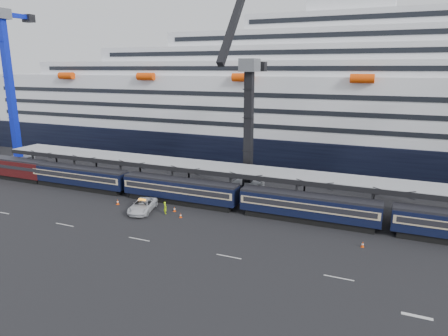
% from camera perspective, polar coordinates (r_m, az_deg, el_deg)
% --- Properties ---
extents(ground, '(260.00, 260.00, 0.00)m').
position_cam_1_polar(ground, '(46.76, 19.22, -12.85)').
color(ground, black).
rests_on(ground, ground).
extents(train, '(133.05, 3.00, 4.05)m').
position_cam_1_polar(train, '(55.46, 15.37, -5.77)').
color(train, black).
rests_on(train, ground).
extents(canopy, '(130.00, 6.25, 5.53)m').
position_cam_1_polar(canopy, '(58.04, 20.66, -2.13)').
color(canopy, '#919499').
rests_on(canopy, ground).
extents(cruise_ship, '(214.09, 28.84, 34.00)m').
position_cam_1_polar(cruise_ship, '(88.37, 21.40, 7.80)').
color(cruise_ship, black).
rests_on(cruise_ship, ground).
extents(crane_blue, '(4.50, 19.91, 52.01)m').
position_cam_1_polar(crane_blue, '(94.59, -28.60, 11.01)').
color(crane_blue, '#53565B').
rests_on(crane_blue, ground).
extents(crane_dark_near, '(4.50, 17.75, 35.08)m').
position_cam_1_polar(crane_dark_near, '(64.83, 3.42, 6.42)').
color(crane_dark_near, '#53565B').
rests_on(crane_dark_near, ground).
extents(pickup_truck, '(4.55, 6.99, 1.79)m').
position_cam_1_polar(pickup_truck, '(60.09, -11.57, -5.31)').
color(pickup_truck, silver).
rests_on(pickup_truck, ground).
extents(worker, '(0.79, 0.76, 1.81)m').
position_cam_1_polar(worker, '(58.66, -8.39, -5.64)').
color(worker, '#B0EA0C').
rests_on(worker, ground).
extents(traffic_cone_a, '(0.42, 0.42, 0.85)m').
position_cam_1_polar(traffic_cone_a, '(64.13, -14.95, -4.71)').
color(traffic_cone_a, '#F24607').
rests_on(traffic_cone_a, ground).
extents(traffic_cone_b, '(0.34, 0.34, 0.67)m').
position_cam_1_polar(traffic_cone_b, '(57.10, -6.22, -6.74)').
color(traffic_cone_b, '#F24607').
rests_on(traffic_cone_b, ground).
extents(traffic_cone_c, '(0.37, 0.37, 0.73)m').
position_cam_1_polar(traffic_cone_c, '(59.54, -7.09, -5.85)').
color(traffic_cone_c, '#F24607').
rests_on(traffic_cone_c, ground).
extents(traffic_cone_d, '(0.36, 0.36, 0.72)m').
position_cam_1_polar(traffic_cone_d, '(50.64, 19.20, -10.26)').
color(traffic_cone_d, '#F24607').
rests_on(traffic_cone_d, ground).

